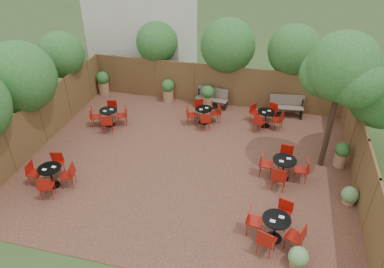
# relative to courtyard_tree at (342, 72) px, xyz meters

# --- Properties ---
(ground) EXTENTS (80.00, 80.00, 0.00)m
(ground) POSITION_rel_courtyard_tree_xyz_m (-4.90, -1.09, -3.76)
(ground) COLOR #354F23
(ground) RESTS_ON ground
(courtyard_paving) EXTENTS (12.00, 10.00, 0.02)m
(courtyard_paving) POSITION_rel_courtyard_tree_xyz_m (-4.90, -1.09, -3.75)
(courtyard_paving) COLOR #3B1F18
(courtyard_paving) RESTS_ON ground
(fence_back) EXTENTS (12.00, 0.08, 2.00)m
(fence_back) POSITION_rel_courtyard_tree_xyz_m (-4.90, 3.91, -2.76)
(fence_back) COLOR brown
(fence_back) RESTS_ON ground
(fence_left) EXTENTS (0.08, 10.00, 2.00)m
(fence_left) POSITION_rel_courtyard_tree_xyz_m (-10.90, -1.09, -2.76)
(fence_left) COLOR brown
(fence_left) RESTS_ON ground
(fence_right) EXTENTS (0.08, 10.00, 2.00)m
(fence_right) POSITION_rel_courtyard_tree_xyz_m (1.10, -1.09, -2.76)
(fence_right) COLOR brown
(fence_right) RESTS_ON ground
(neighbour_building) EXTENTS (5.00, 4.00, 8.00)m
(neighbour_building) POSITION_rel_courtyard_tree_xyz_m (-9.40, 6.91, 0.24)
(neighbour_building) COLOR beige
(neighbour_building) RESTS_ON ground
(overhang_foliage) EXTENTS (15.96, 10.89, 2.80)m
(overhang_foliage) POSITION_rel_courtyard_tree_xyz_m (-6.82, 1.01, -1.00)
(overhang_foliage) COLOR #225B1D
(overhang_foliage) RESTS_ON ground
(courtyard_tree) EXTENTS (2.57, 2.47, 5.07)m
(courtyard_tree) POSITION_rel_courtyard_tree_xyz_m (0.00, 0.00, 0.00)
(courtyard_tree) COLOR black
(courtyard_tree) RESTS_ON courtyard_paving
(park_bench_left) EXTENTS (1.57, 0.68, 0.94)m
(park_bench_left) POSITION_rel_courtyard_tree_xyz_m (-4.89, 3.54, -3.26)
(park_bench_left) COLOR brown
(park_bench_left) RESTS_ON courtyard_paving
(park_bench_right) EXTENTS (1.60, 0.68, 0.96)m
(park_bench_right) POSITION_rel_courtyard_tree_xyz_m (-1.43, 3.54, -3.25)
(park_bench_right) COLOR brown
(park_bench_right) RESTS_ON courtyard_paving
(bistro_tables) EXTENTS (9.40, 8.01, 0.94)m
(bistro_tables) POSITION_rel_courtyard_tree_xyz_m (-4.54, -0.89, -3.29)
(bistro_tables) COLOR black
(bistro_tables) RESTS_ON courtyard_paving
(planters) EXTENTS (11.81, 4.09, 1.18)m
(planters) POSITION_rel_courtyard_tree_xyz_m (-6.18, 2.92, -3.13)
(planters) COLOR #976C4B
(planters) RESTS_ON courtyard_paving
(low_shrubs) EXTENTS (2.19, 4.36, 0.61)m
(low_shrubs) POSITION_rel_courtyard_tree_xyz_m (-0.20, -4.08, -3.45)
(low_shrubs) COLOR #976C4B
(low_shrubs) RESTS_ON courtyard_paving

